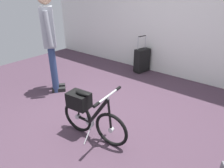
{
  "coord_description": "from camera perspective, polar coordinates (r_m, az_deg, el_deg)",
  "views": [
    {
      "loc": [
        1.66,
        -1.78,
        1.76
      ],
      "look_at": [
        0.07,
        0.21,
        0.55
      ],
      "focal_mm": 32.19,
      "sensor_mm": 36.0,
      "label": 1
    }
  ],
  "objects": [
    {
      "name": "folding_bike_foreground",
      "position": [
        2.57,
        -6.71,
        -8.15
      ],
      "size": [
        0.98,
        0.53,
        0.7
      ],
      "color": "black",
      "rests_on": "ground_plane"
    },
    {
      "name": "back_wall",
      "position": [
        4.46,
        17.83,
        20.96
      ],
      "size": [
        7.04,
        0.1,
        3.0
      ],
      "primitive_type": "cube",
      "color": "white",
      "rests_on": "ground_plane"
    },
    {
      "name": "visitor_near_wall",
      "position": [
        3.68,
        -17.31,
        12.74
      ],
      "size": [
        0.43,
        0.39,
        1.76
      ],
      "color": "navy",
      "rests_on": "ground_plane"
    },
    {
      "name": "ground_plane",
      "position": [
        3.01,
        -3.65,
        -10.5
      ],
      "size": [
        7.04,
        7.04,
        0.0
      ],
      "primitive_type": "plane",
      "color": "#473342"
    },
    {
      "name": "rolling_suitcase",
      "position": [
        4.68,
        8.53,
        6.74
      ],
      "size": [
        0.26,
        0.39,
        0.83
      ],
      "color": "black",
      "rests_on": "ground_plane"
    }
  ]
}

